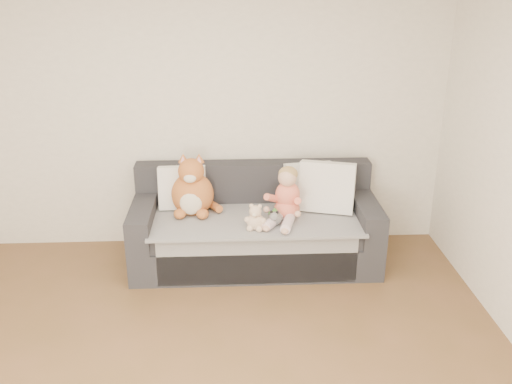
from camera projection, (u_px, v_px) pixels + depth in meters
room_shell at (192, 197)px, 3.33m from camera, size 5.00×5.00×5.00m
sofa at (255, 229)px, 5.23m from camera, size 2.20×0.94×0.85m
cushion_left at (182, 188)px, 5.22m from camera, size 0.44×0.20×0.41m
cushion_right_back at (309, 185)px, 5.26m from camera, size 0.47×0.27×0.42m
cushion_right_front at (327, 187)px, 5.14m from camera, size 0.54×0.35×0.47m
toddler at (286, 198)px, 4.97m from camera, size 0.36×0.49×0.48m
plush_cat at (193, 191)px, 5.10m from camera, size 0.46×0.39×0.58m
teddy_bear at (255, 219)px, 4.81m from camera, size 0.18×0.14×0.24m
plush_cow at (275, 218)px, 4.91m from camera, size 0.12×0.19×0.15m
sippy_cup at (275, 214)px, 4.99m from camera, size 0.11×0.08×0.12m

